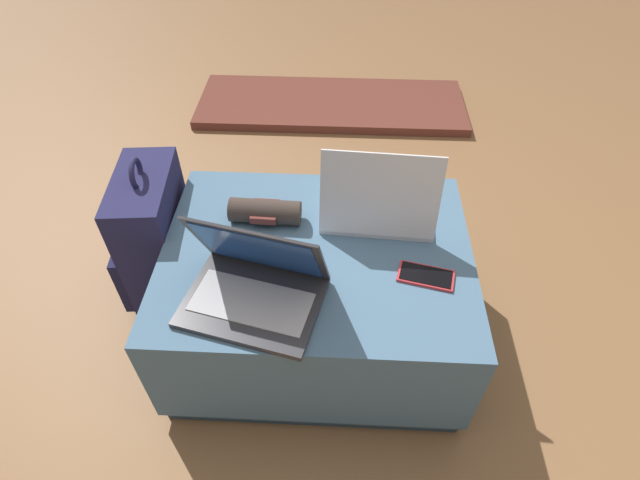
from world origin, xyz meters
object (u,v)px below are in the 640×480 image
(laptop_near, at_px, (255,284))
(laptop_far, at_px, (378,203))
(cell_phone, at_px, (426,276))
(backpack, at_px, (155,242))
(wrist_brace, at_px, (265,211))

(laptop_near, height_order, laptop_far, laptop_far)
(laptop_near, distance_m, cell_phone, 0.45)
(laptop_near, distance_m, backpack, 0.56)
(cell_phone, height_order, wrist_brace, wrist_brace)
(cell_phone, bearing_deg, wrist_brace, 79.31)
(backpack, distance_m, wrist_brace, 0.43)
(cell_phone, height_order, backpack, backpack)
(laptop_far, xyz_separation_m, backpack, (-0.71, 0.02, -0.21))
(laptop_near, xyz_separation_m, wrist_brace, (-0.01, 0.29, -0.01))
(laptop_near, xyz_separation_m, laptop_far, (0.32, 0.32, 0.00))
(laptop_near, xyz_separation_m, backpack, (-0.39, 0.33, -0.21))
(laptop_far, bearing_deg, cell_phone, 121.88)
(cell_phone, distance_m, wrist_brace, 0.49)
(wrist_brace, bearing_deg, cell_phone, -23.68)
(backpack, relative_size, wrist_brace, 2.70)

